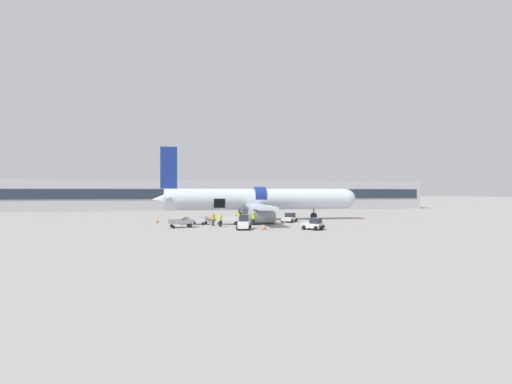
# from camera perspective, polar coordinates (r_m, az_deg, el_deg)

# --- Properties ---
(ground_plane) EXTENTS (500.00, 500.00, 0.00)m
(ground_plane) POSITION_cam_1_polar(r_m,az_deg,el_deg) (50.40, -1.25, -5.16)
(ground_plane) COLOR gray
(terminal_strip) EXTENTS (104.17, 9.83, 7.29)m
(terminal_strip) POSITION_cam_1_polar(r_m,az_deg,el_deg) (88.37, -5.06, -0.53)
(terminal_strip) COLOR #B2B2B7
(terminal_strip) RESTS_ON ground_plane
(airplane) EXTENTS (33.23, 26.25, 11.51)m
(airplane) POSITION_cam_1_polar(r_m,az_deg,el_deg) (55.09, 0.08, -1.38)
(airplane) COLOR silver
(airplane) RESTS_ON ground_plane
(baggage_tug_lead) EXTENTS (2.93, 3.38, 1.32)m
(baggage_tug_lead) POSITION_cam_1_polar(r_m,az_deg,el_deg) (52.03, 5.57, -4.35)
(baggage_tug_lead) COLOR silver
(baggage_tug_lead) RESTS_ON ground_plane
(baggage_tug_mid) EXTENTS (2.14, 2.97, 1.78)m
(baggage_tug_mid) POSITION_cam_1_polar(r_m,az_deg,el_deg) (41.67, -2.04, -5.25)
(baggage_tug_mid) COLOR white
(baggage_tug_mid) RESTS_ON ground_plane
(baggage_tug_rear) EXTENTS (2.80, 2.81, 1.42)m
(baggage_tug_rear) POSITION_cam_1_polar(r_m,az_deg,el_deg) (42.02, 9.56, -5.38)
(baggage_tug_rear) COLOR silver
(baggage_tug_rear) RESTS_ON ground_plane
(baggage_cart_loading) EXTENTS (4.10, 2.25, 1.06)m
(baggage_cart_loading) POSITION_cam_1_polar(r_m,az_deg,el_deg) (48.05, -4.64, -4.76)
(baggage_cart_loading) COLOR silver
(baggage_cart_loading) RESTS_ON ground_plane
(baggage_cart_queued) EXTENTS (3.40, 2.25, 1.07)m
(baggage_cart_queued) POSITION_cam_1_polar(r_m,az_deg,el_deg) (48.51, -9.45, -4.75)
(baggage_cart_queued) COLOR #B7BABF
(baggage_cart_queued) RESTS_ON ground_plane
(baggage_cart_empty) EXTENTS (4.07, 2.22, 1.07)m
(baggage_cart_empty) POSITION_cam_1_polar(r_m,az_deg,el_deg) (44.91, -12.18, -5.13)
(baggage_cart_empty) COLOR #999BA0
(baggage_cart_empty) RESTS_ON ground_plane
(ground_crew_loader_a) EXTENTS (0.51, 0.63, 1.81)m
(ground_crew_loader_a) POSITION_cam_1_polar(r_m,az_deg,el_deg) (46.80, -0.46, -4.40)
(ground_crew_loader_a) COLOR black
(ground_crew_loader_a) RESTS_ON ground_plane
(ground_crew_loader_b) EXTENTS (0.56, 0.51, 1.67)m
(ground_crew_loader_b) POSITION_cam_1_polar(r_m,az_deg,el_deg) (46.24, -7.15, -4.55)
(ground_crew_loader_b) COLOR #2D2D33
(ground_crew_loader_b) RESTS_ON ground_plane
(ground_crew_driver) EXTENTS (0.49, 0.60, 1.74)m
(ground_crew_driver) POSITION_cam_1_polar(r_m,az_deg,el_deg) (45.07, -5.96, -4.62)
(ground_crew_driver) COLOR black
(ground_crew_driver) RESTS_ON ground_plane
(ground_crew_supervisor) EXTENTS (0.54, 0.54, 1.68)m
(ground_crew_supervisor) POSITION_cam_1_polar(r_m,az_deg,el_deg) (50.29, -3.00, -4.16)
(ground_crew_supervisor) COLOR #2D2D33
(ground_crew_supervisor) RESTS_ON ground_plane
(suitcase_on_tarmac_upright) EXTENTS (0.54, 0.42, 0.59)m
(suitcase_on_tarmac_upright) POSITION_cam_1_polar(r_m,az_deg,el_deg) (45.82, -2.98, -5.39)
(suitcase_on_tarmac_upright) COLOR black
(suitcase_on_tarmac_upright) RESTS_ON ground_plane
(safety_cone_nose) EXTENTS (0.51, 0.51, 0.71)m
(safety_cone_nose) POSITION_cam_1_polar(r_m,az_deg,el_deg) (59.49, 17.15, -4.04)
(safety_cone_nose) COLOR black
(safety_cone_nose) RESTS_ON ground_plane
(safety_cone_engine_left) EXTENTS (0.61, 0.61, 0.67)m
(safety_cone_engine_left) POSITION_cam_1_polar(r_m,az_deg,el_deg) (41.98, 1.40, -5.79)
(safety_cone_engine_left) COLOR black
(safety_cone_engine_left) RESTS_ON ground_plane
(safety_cone_wingtip) EXTENTS (0.52, 0.52, 0.78)m
(safety_cone_wingtip) POSITION_cam_1_polar(r_m,az_deg,el_deg) (48.62, 3.06, -4.92)
(safety_cone_wingtip) COLOR black
(safety_cone_wingtip) RESTS_ON ground_plane
(safety_cone_tail) EXTENTS (0.48, 0.48, 0.76)m
(safety_cone_tail) POSITION_cam_1_polar(r_m,az_deg,el_deg) (52.90, -16.08, -4.52)
(safety_cone_tail) COLOR black
(safety_cone_tail) RESTS_ON ground_plane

